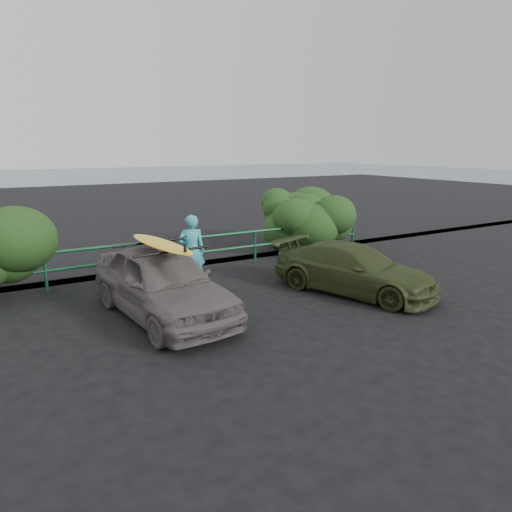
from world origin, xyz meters
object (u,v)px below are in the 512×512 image
(sedan, at_px, (162,283))
(surfboard, at_px, (160,244))
(man, at_px, (192,251))
(guardrail, at_px, (162,258))
(olive_vehicle, at_px, (354,269))

(sedan, distance_m, surfboard, 0.84)
(man, bearing_deg, surfboard, 66.54)
(guardrail, relative_size, man, 7.46)
(sedan, bearing_deg, olive_vehicle, -15.64)
(man, bearing_deg, olive_vehicle, 157.24)
(olive_vehicle, distance_m, surfboard, 4.81)
(olive_vehicle, relative_size, man, 2.20)
(man, distance_m, surfboard, 2.33)
(guardrail, bearing_deg, surfboard, -108.51)
(guardrail, distance_m, surfboard, 3.39)
(guardrail, xyz_separation_m, man, (0.37, -1.30, 0.42))
(surfboard, bearing_deg, olive_vehicle, -15.64)
(sedan, bearing_deg, guardrail, 65.21)
(guardrail, relative_size, sedan, 3.19)
(olive_vehicle, bearing_deg, sedan, 149.75)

